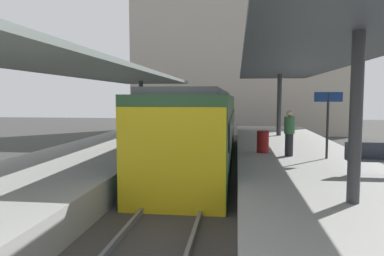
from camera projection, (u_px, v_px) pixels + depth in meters
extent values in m
plane|color=#383835|center=(190.00, 186.00, 12.34)|extent=(80.00, 80.00, 0.00)
cube|color=#9E9E99|center=(84.00, 169.00, 12.78)|extent=(4.40, 28.00, 1.00)
cube|color=#9E9E99|center=(305.00, 175.00, 11.83)|extent=(4.40, 28.00, 1.00)
cube|color=#423F3D|center=(190.00, 183.00, 12.34)|extent=(3.20, 28.00, 0.20)
cube|color=slate|center=(170.00, 178.00, 12.41)|extent=(0.08, 28.00, 0.14)
cube|color=slate|center=(211.00, 179.00, 12.23)|extent=(0.08, 28.00, 0.14)
cube|color=#2D5633|center=(202.00, 128.00, 16.13)|extent=(2.70, 15.17, 2.90)
cube|color=yellow|center=(171.00, 161.00, 8.61)|extent=(2.65, 0.08, 2.60)
cube|color=black|center=(172.00, 120.00, 16.27)|extent=(0.04, 13.95, 0.76)
cube|color=black|center=(233.00, 121.00, 15.93)|extent=(0.04, 13.95, 0.76)
cube|color=#515156|center=(202.00, 94.00, 16.00)|extent=(2.16, 14.41, 0.20)
cylinder|color=#333335|center=(141.00, 107.00, 20.22)|extent=(0.24, 0.24, 2.96)
cube|color=slate|center=(97.00, 71.00, 13.86)|extent=(4.18, 21.00, 0.16)
cylinder|color=#333335|center=(356.00, 118.00, 6.81)|extent=(0.24, 0.24, 3.27)
cylinder|color=#333335|center=(279.00, 105.00, 19.26)|extent=(0.24, 0.24, 3.27)
cube|color=#3D4247|center=(300.00, 61.00, 12.89)|extent=(4.18, 21.00, 0.16)
cube|color=black|center=(352.00, 168.00, 9.32)|extent=(0.08, 0.32, 0.40)
cube|color=#2D333D|center=(375.00, 160.00, 9.23)|extent=(1.40, 0.40, 0.06)
cube|color=#2D333D|center=(373.00, 150.00, 9.39)|extent=(1.40, 0.06, 0.40)
cylinder|color=#262628|center=(327.00, 126.00, 11.92)|extent=(0.08, 0.08, 2.20)
cube|color=navy|center=(328.00, 97.00, 11.84)|extent=(0.90, 0.06, 0.32)
cylinder|color=maroon|center=(263.00, 142.00, 13.27)|extent=(0.44, 0.44, 0.80)
cylinder|color=#232328|center=(289.00, 145.00, 12.48)|extent=(0.28, 0.28, 0.78)
cylinder|color=#386B3D|center=(289.00, 125.00, 12.42)|extent=(0.36, 0.36, 0.59)
sphere|color=beige|center=(290.00, 113.00, 12.38)|extent=(0.22, 0.22, 0.22)
cube|color=#A89E8E|center=(240.00, 69.00, 31.44)|extent=(18.00, 6.00, 11.00)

